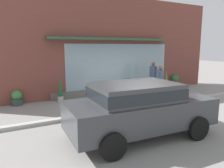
{
  "coord_description": "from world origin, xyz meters",
  "views": [
    {
      "loc": [
        -5.5,
        -7.5,
        2.6
      ],
      "look_at": [
        -0.89,
        1.2,
        0.9
      ],
      "focal_mm": 34.57,
      "sensor_mm": 36.0,
      "label": 1
    }
  ],
  "objects": [
    {
      "name": "pedestrian_with_handbag",
      "position": [
        2.07,
        1.33,
        0.95
      ],
      "size": [
        0.63,
        0.4,
        1.63
      ],
      "rotation": [
        0.0,
        0.0,
        3.65
      ],
      "color": "#475675",
      "rests_on": "ground_plane"
    },
    {
      "name": "potted_plant_doorstep",
      "position": [
        1.0,
        2.62,
        0.51
      ],
      "size": [
        0.55,
        0.55,
        0.86
      ],
      "color": "#4C4C51",
      "rests_on": "ground_plane"
    },
    {
      "name": "potted_plant_low_front",
      "position": [
        0.1,
        2.79,
        0.25
      ],
      "size": [
        0.29,
        0.29,
        0.46
      ],
      "color": "#9E6042",
      "rests_on": "ground_plane"
    },
    {
      "name": "fire_hydrant",
      "position": [
        1.31,
        1.02,
        0.42
      ],
      "size": [
        0.42,
        0.39,
        0.87
      ],
      "color": "#B2B2B7",
      "rests_on": "ground_plane"
    },
    {
      "name": "potted_plant_by_entrance",
      "position": [
        3.49,
        2.4,
        0.56
      ],
      "size": [
        0.28,
        0.28,
        1.17
      ],
      "color": "#4C4C51",
      "rests_on": "ground_plane"
    },
    {
      "name": "pedestrian_passerby",
      "position": [
        2.28,
        2.17,
        1.04
      ],
      "size": [
        0.29,
        0.45,
        1.76
      ],
      "rotation": [
        0.0,
        0.0,
        5.09
      ],
      "color": "brown",
      "rests_on": "ground_plane"
    },
    {
      "name": "storefront",
      "position": [
        0.01,
        3.19,
        2.6
      ],
      "size": [
        14.0,
        0.81,
        5.31
      ],
      "color": "brown",
      "rests_on": "ground_plane"
    },
    {
      "name": "parked_car_dark_gray",
      "position": [
        -2.01,
        -2.58,
        0.92
      ],
      "size": [
        4.37,
        2.12,
        1.6
      ],
      "rotation": [
        0.0,
        0.0,
        -0.05
      ],
      "color": "#383A3D",
      "rests_on": "ground_plane"
    },
    {
      "name": "curb_strip",
      "position": [
        0.0,
        -0.2,
        0.06
      ],
      "size": [
        14.0,
        0.24,
        0.12
      ],
      "primitive_type": "cube",
      "color": "#B2B2AD",
      "rests_on": "ground_plane"
    },
    {
      "name": "ground_plane",
      "position": [
        0.0,
        0.0,
        0.0
      ],
      "size": [
        60.0,
        60.0,
        0.0
      ],
      "primitive_type": "plane",
      "color": "gray"
    },
    {
      "name": "potted_plant_window_left",
      "position": [
        4.56,
        2.79,
        0.44
      ],
      "size": [
        0.52,
        0.52,
        0.83
      ],
      "color": "#B7B2A3",
      "rests_on": "ground_plane"
    },
    {
      "name": "potted_plant_near_hydrant",
      "position": [
        -4.87,
        2.84,
        0.33
      ],
      "size": [
        0.47,
        0.47,
        0.68
      ],
      "color": "#33473D",
      "rests_on": "ground_plane"
    },
    {
      "name": "potted_plant_window_right",
      "position": [
        -2.97,
        2.58,
        0.6
      ],
      "size": [
        0.29,
        0.29,
        1.26
      ],
      "color": "#B7B2A3",
      "rests_on": "ground_plane"
    },
    {
      "name": "potted_plant_window_center",
      "position": [
        -0.78,
        2.64,
        0.36
      ],
      "size": [
        0.29,
        0.29,
        0.66
      ],
      "color": "#9E6042",
      "rests_on": "ground_plane"
    }
  ]
}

